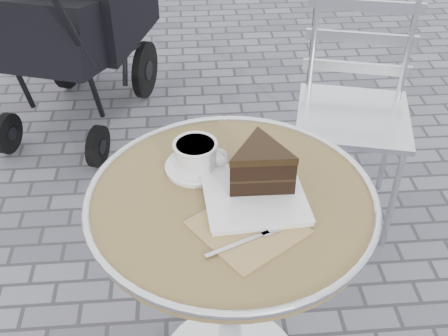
{
  "coord_description": "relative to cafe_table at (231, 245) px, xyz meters",
  "views": [
    {
      "loc": [
        -0.1,
        -1.03,
        1.62
      ],
      "look_at": [
        -0.01,
        0.05,
        0.78
      ],
      "focal_mm": 45.0,
      "sensor_mm": 36.0,
      "label": 1
    }
  ],
  "objects": [
    {
      "name": "cafe_table",
      "position": [
        0.0,
        0.0,
        0.0
      ],
      "size": [
        0.72,
        0.72,
        0.74
      ],
      "color": "silver",
      "rests_on": "ground"
    },
    {
      "name": "baby_stroller",
      "position": [
        -0.61,
        1.59,
        -0.05
      ],
      "size": [
        0.81,
        1.2,
        1.15
      ],
      "rotation": [
        0.0,
        0.0,
        -0.31
      ],
      "color": "black",
      "rests_on": "ground"
    },
    {
      "name": "bistro_chair",
      "position": [
        0.55,
        0.81,
        0.01
      ],
      "size": [
        0.51,
        0.51,
        0.93
      ],
      "rotation": [
        0.0,
        0.0,
        -0.25
      ],
      "color": "silver",
      "rests_on": "ground"
    },
    {
      "name": "cappuccino_set",
      "position": [
        -0.08,
        0.12,
        0.2
      ],
      "size": [
        0.16,
        0.17,
        0.08
      ],
      "rotation": [
        0.0,
        0.0,
        -0.23
      ],
      "color": "white",
      "rests_on": "cafe_table"
    },
    {
      "name": "cake_plate_set",
      "position": [
        0.07,
        0.01,
        0.22
      ],
      "size": [
        0.32,
        0.41,
        0.13
      ],
      "rotation": [
        0.0,
        0.0,
        0.06
      ],
      "color": "#A28159",
      "rests_on": "cafe_table"
    }
  ]
}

